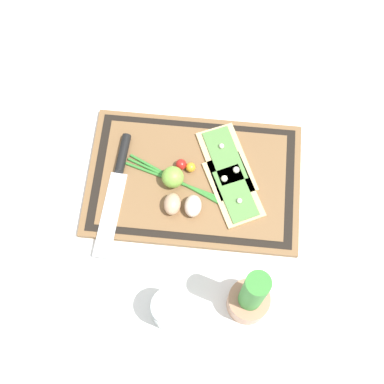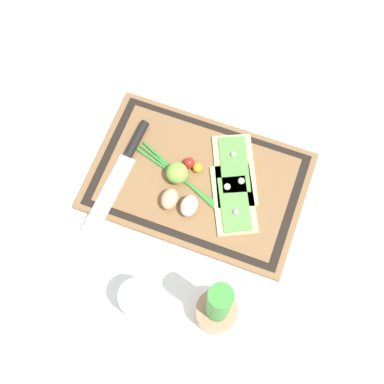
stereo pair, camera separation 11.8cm
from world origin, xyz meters
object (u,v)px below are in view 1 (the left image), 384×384
object	(u,v)px
egg_brown	(172,204)
cherry_tomato_yellow	(191,167)
egg_pink	(193,206)
lime	(173,177)
sauce_jar	(170,310)
knife	(119,174)
herb_pot	(250,298)
pizza_slice_near	(226,160)
pizza_slice_far	(234,190)
cherry_tomato_red	(181,165)

from	to	relation	value
egg_brown	cherry_tomato_yellow	world-z (taller)	egg_brown
egg_pink	lime	bearing A→B (deg)	-50.11
cherry_tomato_yellow	sauce_jar	world-z (taller)	sauce_jar
cherry_tomato_yellow	knife	bearing A→B (deg)	10.63
herb_pot	egg_pink	bearing A→B (deg)	-56.02
sauce_jar	egg_pink	bearing A→B (deg)	-96.03
pizza_slice_near	cherry_tomato_yellow	size ratio (longest dim) A/B	8.85
knife	pizza_slice_far	bearing A→B (deg)	177.04
pizza_slice_near	herb_pot	size ratio (longest dim) A/B	0.90
lime	cherry_tomato_red	xyz separation A→B (m)	(-0.02, -0.04, -0.01)
sauce_jar	herb_pot	bearing A→B (deg)	-167.85
lime	cherry_tomato_yellow	world-z (taller)	lime
egg_pink	pizza_slice_far	bearing A→B (deg)	-149.47
cherry_tomato_yellow	egg_pink	bearing A→B (deg)	98.71
sauce_jar	pizza_slice_near	bearing A→B (deg)	-104.13
knife	lime	bearing A→B (deg)	178.35
egg_brown	sauce_jar	bearing A→B (deg)	95.30
lime	cherry_tomato_yellow	xyz separation A→B (m)	(-0.04, -0.04, -0.01)
pizza_slice_near	knife	world-z (taller)	pizza_slice_near
lime	sauce_jar	xyz separation A→B (m)	(-0.03, 0.31, -0.00)
egg_pink	herb_pot	world-z (taller)	herb_pot
lime	pizza_slice_far	bearing A→B (deg)	175.87
egg_brown	cherry_tomato_red	xyz separation A→B (m)	(-0.01, -0.11, -0.01)
lime	cherry_tomato_yellow	distance (m)	0.06
pizza_slice_far	knife	distance (m)	0.28
egg_brown	cherry_tomato_red	bearing A→B (deg)	-95.07
pizza_slice_near	cherry_tomato_red	size ratio (longest dim) A/B	7.97
lime	egg_brown	bearing A→B (deg)	95.27
pizza_slice_far	cherry_tomato_red	world-z (taller)	cherry_tomato_red
cherry_tomato_red	cherry_tomato_yellow	distance (m)	0.02
egg_brown	pizza_slice_far	bearing A→B (deg)	-158.96
lime	herb_pot	distance (m)	0.34
knife	cherry_tomato_red	distance (m)	0.15
pizza_slice_near	egg_pink	world-z (taller)	egg_pink
lime	herb_pot	bearing A→B (deg)	125.47
lime	cherry_tomato_red	size ratio (longest dim) A/B	1.98
sauce_jar	cherry_tomato_yellow	bearing A→B (deg)	-91.71
pizza_slice_far	sauce_jar	size ratio (longest dim) A/B	1.97
lime	cherry_tomato_yellow	size ratio (longest dim) A/B	2.20
cherry_tomato_yellow	herb_pot	bearing A→B (deg)	116.75
cherry_tomato_yellow	pizza_slice_far	bearing A→B (deg)	156.72
cherry_tomato_yellow	cherry_tomato_red	bearing A→B (deg)	-10.41
cherry_tomato_red	cherry_tomato_yellow	bearing A→B (deg)	169.59
pizza_slice_near	cherry_tomato_red	xyz separation A→B (m)	(0.11, 0.03, 0.01)
pizza_slice_near	sauce_jar	distance (m)	0.39
egg_pink	sauce_jar	xyz separation A→B (m)	(0.03, 0.25, 0.01)
pizza_slice_near	pizza_slice_far	xyz separation A→B (m)	(-0.02, 0.08, 0.00)
egg_brown	herb_pot	bearing A→B (deg)	132.15
cherry_tomato_red	pizza_slice_near	bearing A→B (deg)	-166.42
knife	herb_pot	distance (m)	0.43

